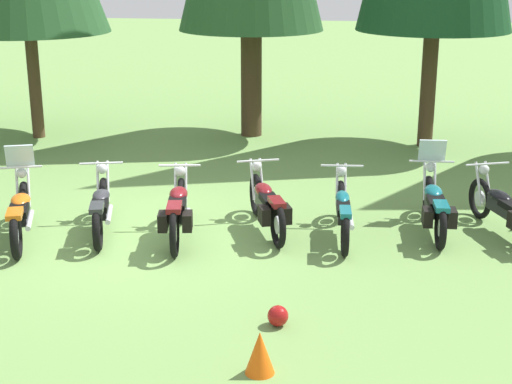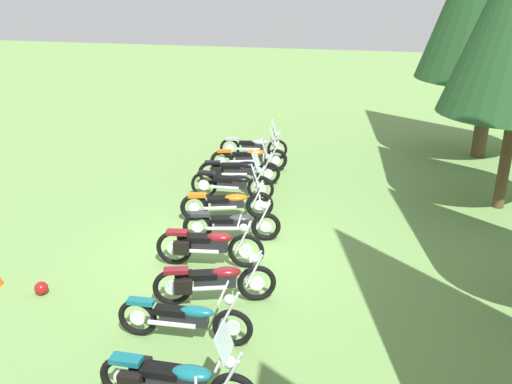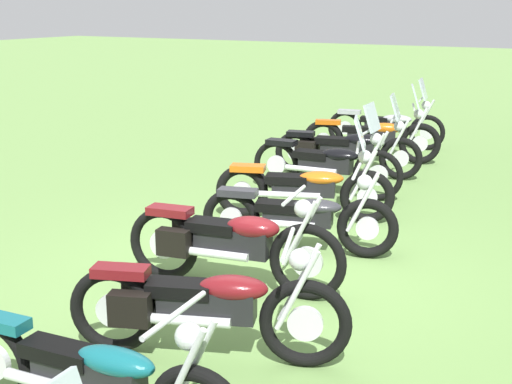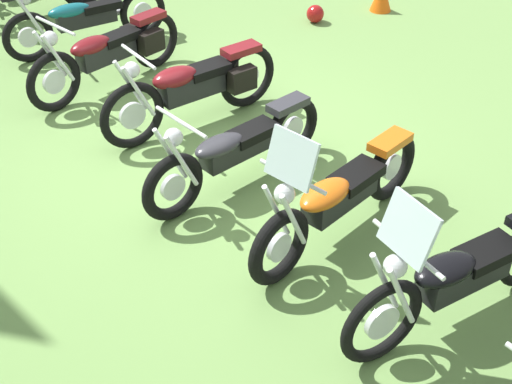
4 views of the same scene
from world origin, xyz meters
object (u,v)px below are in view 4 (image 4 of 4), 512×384
Objects in this scene: motorcycle_3 at (461,273)px; motorcycle_5 at (235,149)px; motorcycle_8 at (85,18)px; motorcycle_7 at (109,51)px; dropped_helmet at (315,14)px; motorcycle_4 at (338,196)px; motorcycle_6 at (195,86)px.

motorcycle_3 is 2.54m from motorcycle_5.
motorcycle_7 is at bearing 82.83° from motorcycle_8.
dropped_helmet is at bearing -146.96° from motorcycle_5.
motorcycle_3 is 1.06× the size of motorcycle_5.
motorcycle_4 is 0.97× the size of motorcycle_8.
motorcycle_4 is 4.99m from motorcycle_8.
motorcycle_7 is (5.03, 1.15, -0.03)m from motorcycle_3.
motorcycle_3 is 3.76m from motorcycle_6.
motorcycle_7 is 3.29m from dropped_helmet.
dropped_helmet is at bearing 163.80° from motorcycle_8.
motorcycle_4 is 1.03× the size of motorcycle_7.
motorcycle_8 is at bearing -88.39° from motorcycle_6.
motorcycle_6 is 8.77× the size of dropped_helmet.
motorcycle_3 is 1.03× the size of motorcycle_6.
motorcycle_6 is at bearing -110.86° from motorcycle_5.
motorcycle_7 is at bearing -76.86° from motorcycle_6.
motorcycle_4 is 0.99× the size of motorcycle_6.
motorcycle_8 reaches higher than dropped_helmet.
motorcycle_6 is at bearing 124.85° from dropped_helmet.
motorcycle_6 reaches higher than dropped_helmet.
motorcycle_6 is 1.43m from motorcycle_7.
motorcycle_5 reaches higher than dropped_helmet.
dropped_helmet is (3.14, -2.80, -0.29)m from motorcycle_5.
motorcycle_3 is 9.03× the size of dropped_helmet.
motorcycle_8 is at bearing -112.99° from motorcycle_7.
motorcycle_7 is at bearing -81.16° from motorcycle_3.
motorcycle_4 is 1.02× the size of motorcycle_5.
motorcycle_4 is at bearing 151.24° from dropped_helmet.
motorcycle_3 reaches higher than motorcycle_5.
dropped_helmet is (4.27, -2.34, -0.32)m from motorcycle_4.
motorcycle_6 is 2.56m from motorcycle_8.
motorcycle_7 is 8.41× the size of dropped_helmet.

